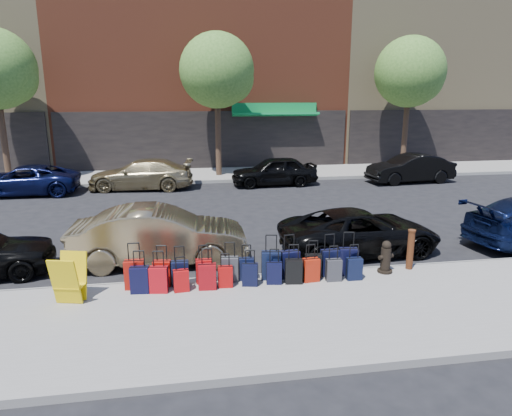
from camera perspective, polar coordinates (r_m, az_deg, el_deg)
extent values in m
plane|color=black|center=(15.37, -3.54, -2.52)|extent=(120.00, 120.00, 0.00)
cube|color=gray|center=(9.35, 0.63, -13.48)|extent=(60.00, 4.00, 0.15)
cube|color=gray|center=(25.07, -5.88, 4.16)|extent=(60.00, 4.00, 0.15)
cube|color=gray|center=(11.15, -1.17, -8.71)|extent=(60.00, 0.08, 0.15)
cube|color=gray|center=(23.09, -5.57, 3.30)|extent=(60.00, 0.08, 0.15)
cube|color=brown|center=(33.16, -7.30, 23.80)|extent=(17.00, 12.00, 20.00)
cube|color=black|center=(26.78, -6.24, 8.30)|extent=(16.66, 0.15, 3.40)
cube|color=#0D7D3B|center=(26.84, 2.46, 11.60)|extent=(5.00, 0.91, 0.27)
cube|color=#0D7D3B|center=(27.12, 2.33, 12.37)|extent=(5.00, 0.10, 0.60)
cube|color=#8F7E57|center=(37.30, 19.97, 20.47)|extent=(15.00, 12.00, 18.00)
cube|color=black|center=(31.92, 24.12, 8.11)|extent=(14.70, 0.15, 3.40)
cylinder|color=black|center=(25.69, -29.06, 8.28)|extent=(0.30, 0.30, 4.80)
sphere|color=#396722|center=(25.44, -28.47, 14.19)|extent=(2.58, 2.58, 2.58)
cylinder|color=black|center=(24.30, -4.76, 9.76)|extent=(0.30, 0.30, 4.80)
sphere|color=#396722|center=(24.25, -4.91, 16.77)|extent=(3.80, 3.80, 3.80)
sphere|color=#396722|center=(24.30, -3.43, 15.89)|extent=(2.58, 2.58, 2.58)
cylinder|color=black|center=(27.23, 18.17, 9.58)|extent=(0.30, 0.30, 4.80)
sphere|color=#396722|center=(27.19, 18.67, 15.82)|extent=(3.80, 3.80, 3.80)
sphere|color=#396722|center=(27.45, 19.75, 14.92)|extent=(2.58, 2.58, 2.58)
cube|color=#9C120A|center=(10.64, -14.91, -8.04)|extent=(0.45, 0.27, 0.66)
cylinder|color=black|center=(10.39, -15.16, -4.40)|extent=(0.25, 0.05, 0.03)
cube|color=#AC110B|center=(10.66, -11.65, -8.00)|extent=(0.42, 0.27, 0.59)
cylinder|color=black|center=(10.44, -11.83, -4.76)|extent=(0.22, 0.06, 0.03)
cube|color=black|center=(10.60, -9.47, -8.06)|extent=(0.39, 0.22, 0.57)
cylinder|color=black|center=(10.38, -9.61, -4.88)|extent=(0.21, 0.04, 0.03)
cube|color=#AE0B0C|center=(10.67, -6.50, -7.86)|extent=(0.37, 0.21, 0.56)
cylinder|color=black|center=(10.45, -6.59, -4.79)|extent=(0.21, 0.03, 0.03)
cube|color=#3C3C41|center=(10.70, -3.28, -7.64)|extent=(0.41, 0.26, 0.58)
cylinder|color=black|center=(10.48, -3.32, -4.44)|extent=(0.22, 0.06, 0.03)
cube|color=black|center=(10.77, -1.19, -7.63)|extent=(0.37, 0.23, 0.53)
cylinder|color=black|center=(10.57, -1.20, -4.73)|extent=(0.20, 0.05, 0.03)
cube|color=black|center=(10.80, 1.90, -7.18)|extent=(0.48, 0.31, 0.67)
cylinder|color=black|center=(10.55, 1.94, -3.52)|extent=(0.25, 0.07, 0.03)
cube|color=black|center=(10.91, 4.25, -7.03)|extent=(0.46, 0.30, 0.65)
cylinder|color=black|center=(10.67, 4.32, -3.50)|extent=(0.24, 0.06, 0.03)
cube|color=black|center=(11.00, 7.16, -7.18)|extent=(0.39, 0.24, 0.56)
cylinder|color=black|center=(10.80, 7.25, -4.20)|extent=(0.21, 0.05, 0.03)
cube|color=black|center=(11.16, 9.20, -6.74)|extent=(0.43, 0.25, 0.63)
cylinder|color=black|center=(10.93, 9.35, -3.39)|extent=(0.24, 0.04, 0.03)
cube|color=black|center=(11.26, 11.45, -6.57)|extent=(0.47, 0.30, 0.66)
cylinder|color=black|center=(11.03, 11.63, -3.11)|extent=(0.25, 0.07, 0.03)
cube|color=black|center=(10.42, -14.33, -8.69)|extent=(0.42, 0.26, 0.59)
cylinder|color=black|center=(10.19, -14.55, -5.36)|extent=(0.23, 0.05, 0.03)
cube|color=#B10B13|center=(10.34, -12.05, -8.75)|extent=(0.42, 0.28, 0.58)
cylinder|color=black|center=(10.12, -12.23, -5.45)|extent=(0.22, 0.06, 0.03)
cube|color=#B10B0D|center=(10.31, -9.34, -8.96)|extent=(0.35, 0.23, 0.49)
cylinder|color=black|center=(10.11, -9.46, -6.18)|extent=(0.19, 0.05, 0.03)
cube|color=maroon|center=(10.33, -6.11, -8.53)|extent=(0.41, 0.26, 0.58)
cylinder|color=black|center=(10.11, -6.20, -5.22)|extent=(0.22, 0.05, 0.03)
cube|color=#AB0B0B|center=(10.42, -3.85, -8.57)|extent=(0.34, 0.21, 0.48)
cylinder|color=black|center=(10.23, -3.90, -5.86)|extent=(0.18, 0.04, 0.03)
cube|color=black|center=(10.47, -0.76, -8.32)|extent=(0.38, 0.27, 0.52)
cylinder|color=black|center=(10.27, -0.77, -5.42)|extent=(0.20, 0.07, 0.03)
cube|color=black|center=(10.57, 2.28, -8.12)|extent=(0.38, 0.26, 0.51)
cylinder|color=black|center=(10.37, 2.31, -5.28)|extent=(0.20, 0.06, 0.03)
cube|color=black|center=(10.61, 4.72, -7.90)|extent=(0.41, 0.27, 0.57)
cylinder|color=black|center=(10.40, 4.79, -4.73)|extent=(0.22, 0.06, 0.03)
cube|color=#A71D0A|center=(10.76, 6.89, -7.70)|extent=(0.39, 0.25, 0.55)
cylinder|color=black|center=(10.55, 6.99, -4.70)|extent=(0.21, 0.05, 0.03)
cube|color=#313136|center=(10.87, 9.67, -7.65)|extent=(0.36, 0.21, 0.52)
cylinder|color=black|center=(10.68, 9.80, -4.83)|extent=(0.20, 0.04, 0.03)
cube|color=black|center=(11.03, 12.15, -7.43)|extent=(0.36, 0.21, 0.53)
cylinder|color=black|center=(10.83, 12.31, -4.62)|extent=(0.20, 0.04, 0.03)
cylinder|color=black|center=(11.72, 15.79, -7.57)|extent=(0.36, 0.36, 0.06)
cylinder|color=black|center=(11.61, 15.90, -6.14)|extent=(0.24, 0.24, 0.56)
sphere|color=black|center=(11.49, 16.02, -4.49)|extent=(0.22, 0.22, 0.22)
cylinder|color=black|center=(11.59, 15.92, -5.86)|extent=(0.41, 0.20, 0.10)
cylinder|color=#38190C|center=(11.96, 18.74, -4.97)|extent=(0.17, 0.17, 0.99)
cylinder|color=#38190C|center=(11.81, 18.93, -2.70)|extent=(0.19, 0.19, 0.04)
cube|color=yellow|center=(10.19, -22.77, -8.55)|extent=(0.61, 0.39, 1.02)
cube|color=yellow|center=(10.50, -21.84, -7.80)|extent=(0.61, 0.39, 1.02)
cube|color=yellow|center=(10.40, -22.22, -8.97)|extent=(0.64, 0.50, 0.02)
imported|color=#907D58|center=(12.31, -11.96, -3.41)|extent=(4.65, 1.74, 1.52)
imported|color=black|center=(13.19, 12.88, -2.87)|extent=(4.67, 2.44, 1.25)
imported|color=#0D123B|center=(22.71, -27.06, 3.10)|extent=(4.68, 2.16, 1.30)
imported|color=#9D8B60|center=(22.11, -14.18, 4.09)|extent=(5.00, 2.45, 1.40)
imported|color=black|center=(22.35, 2.27, 4.65)|extent=(4.22, 1.82, 1.42)
imported|color=black|center=(24.33, 18.71, 4.71)|extent=(4.45, 1.86, 1.43)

